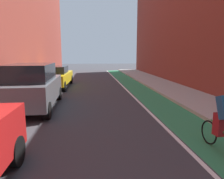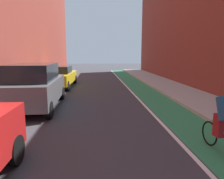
{
  "view_description": "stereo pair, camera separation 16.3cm",
  "coord_description": "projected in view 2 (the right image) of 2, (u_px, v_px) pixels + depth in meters",
  "views": [
    {
      "loc": [
        -0.3,
        7.03,
        2.41
      ],
      "look_at": [
        0.33,
        12.92,
        1.39
      ],
      "focal_mm": 33.42,
      "sensor_mm": 36.0,
      "label": 1
    },
    {
      "loc": [
        -0.14,
        7.01,
        2.41
      ],
      "look_at": [
        0.33,
        12.92,
        1.39
      ],
      "focal_mm": 33.42,
      "sensor_mm": 36.0,
      "label": 2
    }
  ],
  "objects": [
    {
      "name": "parked_suv_gray",
      "position": [
        35.0,
        86.0,
        9.16
      ],
      "size": [
        2.05,
        4.53,
        1.98
      ],
      "color": "#595B60",
      "rests_on": "ground"
    },
    {
      "name": "ground_plane",
      "position": [
        99.0,
        112.0,
        8.72
      ],
      "size": [
        85.63,
        85.63,
        0.0
      ],
      "primitive_type": "plane",
      "color": "#38383D"
    },
    {
      "name": "bike_lane_paint",
      "position": [
        157.0,
        100.0,
        10.92
      ],
      "size": [
        1.6,
        38.92,
        0.0
      ],
      "primitive_type": "cube",
      "color": "#2D8451",
      "rests_on": "ground"
    },
    {
      "name": "lane_divider_stripe",
      "position": [
        140.0,
        100.0,
        10.85
      ],
      "size": [
        0.12,
        38.92,
        0.0
      ],
      "primitive_type": "cube",
      "color": "white",
      "rests_on": "ground"
    },
    {
      "name": "parked_sedan_yellow_cab",
      "position": [
        59.0,
        76.0,
        15.11
      ],
      "size": [
        2.16,
        4.87,
        1.53
      ],
      "color": "yellow",
      "rests_on": "ground"
    },
    {
      "name": "sidewalk_right",
      "position": [
        195.0,
        98.0,
        11.07
      ],
      "size": [
        2.6,
        38.92,
        0.14
      ],
      "primitive_type": "cube",
      "color": "#A8A59E",
      "rests_on": "ground"
    },
    {
      "name": "cyclist_trailing",
      "position": [
        224.0,
        122.0,
        4.93
      ],
      "size": [
        0.48,
        1.7,
        1.6
      ],
      "color": "black",
      "rests_on": "ground"
    }
  ]
}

